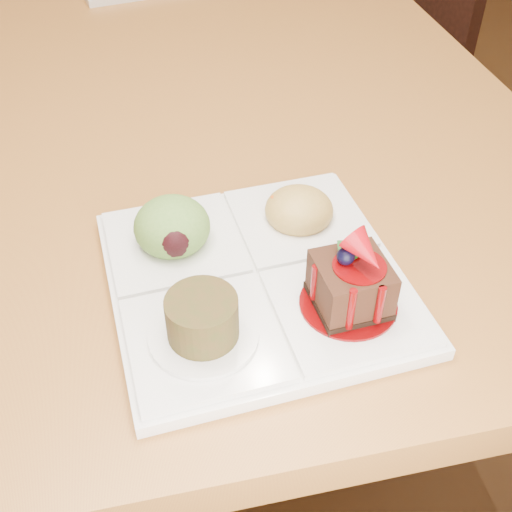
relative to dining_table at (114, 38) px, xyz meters
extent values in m
plane|color=#583719|center=(0.00, 0.00, -0.68)|extent=(6.00, 6.00, 0.00)
cube|color=olive|center=(0.00, 0.00, 0.05)|extent=(1.00, 1.80, 0.04)
cylinder|color=olive|center=(0.44, 0.84, -0.33)|extent=(0.06, 0.06, 0.71)
cube|color=black|center=(0.62, 0.35, -0.29)|extent=(0.44, 0.44, 0.04)
cylinder|color=black|center=(0.81, 0.24, -0.49)|extent=(0.03, 0.03, 0.38)
cylinder|color=black|center=(0.50, 0.16, -0.49)|extent=(0.03, 0.03, 0.38)
cylinder|color=black|center=(0.74, 0.54, -0.49)|extent=(0.03, 0.03, 0.38)
cylinder|color=black|center=(0.43, 0.47, -0.49)|extent=(0.03, 0.03, 0.38)
cube|color=white|center=(0.10, -0.72, 0.07)|extent=(0.27, 0.27, 0.01)
cube|color=white|center=(0.16, -0.78, 0.08)|extent=(0.13, 0.13, 0.01)
cube|color=white|center=(0.04, -0.78, 0.08)|extent=(0.13, 0.13, 0.01)
cube|color=white|center=(0.03, -0.66, 0.08)|extent=(0.13, 0.13, 0.01)
cube|color=white|center=(0.15, -0.65, 0.08)|extent=(0.13, 0.13, 0.01)
cylinder|color=#5A0304|center=(0.16, -0.78, 0.09)|extent=(0.08, 0.08, 0.00)
cube|color=black|center=(0.16, -0.78, 0.09)|extent=(0.06, 0.06, 0.01)
cube|color=black|center=(0.16, -0.78, 0.11)|extent=(0.06, 0.06, 0.04)
cylinder|color=#5A0304|center=(0.16, -0.78, 0.13)|extent=(0.04, 0.04, 0.00)
sphere|color=black|center=(0.16, -0.77, 0.14)|extent=(0.01, 0.01, 0.01)
cone|color=#AC0B12|center=(0.17, -0.78, 0.15)|extent=(0.04, 0.05, 0.04)
cube|color=#134611|center=(0.17, -0.76, 0.13)|extent=(0.01, 0.02, 0.01)
cube|color=#134611|center=(0.16, -0.76, 0.13)|extent=(0.01, 0.02, 0.01)
cylinder|color=#5A0304|center=(0.15, -0.80, 0.11)|extent=(0.01, 0.01, 0.04)
cylinder|color=#5A0304|center=(0.18, -0.80, 0.11)|extent=(0.01, 0.01, 0.04)
cylinder|color=#5A0304|center=(0.13, -0.77, 0.11)|extent=(0.01, 0.01, 0.03)
cylinder|color=white|center=(0.04, -0.78, 0.09)|extent=(0.09, 0.09, 0.00)
cylinder|color=#462B14|center=(0.04, -0.78, 0.11)|extent=(0.06, 0.06, 0.04)
cylinder|color=#462E0F|center=(0.04, -0.78, 0.12)|extent=(0.05, 0.05, 0.00)
ellipsoid|color=olive|center=(0.03, -0.66, 0.10)|extent=(0.07, 0.07, 0.05)
ellipsoid|color=black|center=(0.03, -0.69, 0.10)|extent=(0.03, 0.02, 0.03)
ellipsoid|color=#B78A42|center=(0.15, -0.65, 0.09)|extent=(0.07, 0.07, 0.04)
cube|color=#E55A10|center=(0.17, -0.65, 0.10)|extent=(0.01, 0.01, 0.01)
cube|color=#496916|center=(0.15, -0.64, 0.10)|extent=(0.02, 0.02, 0.01)
cube|color=#E55A10|center=(0.14, -0.65, 0.10)|extent=(0.02, 0.02, 0.01)
cube|color=#496916|center=(0.14, -0.67, 0.10)|extent=(0.02, 0.02, 0.01)
cube|color=#E55A10|center=(0.16, -0.67, 0.10)|extent=(0.02, 0.02, 0.02)
camera|label=1|loc=(0.01, -1.12, 0.47)|focal=45.00mm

